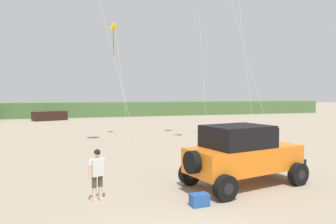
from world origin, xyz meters
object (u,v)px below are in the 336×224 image
(jeep, at_px, (243,153))
(cooler_box, at_px, (199,200))
(distant_sedan, at_px, (50,116))
(kite_yellow_diamond, at_px, (115,28))
(person_watching, at_px, (97,172))

(jeep, relative_size, cooler_box, 8.95)
(distant_sedan, bearing_deg, cooler_box, -99.59)
(distant_sedan, xyz_separation_m, kite_yellow_diamond, (6.08, -18.76, 8.00))
(jeep, height_order, cooler_box, jeep)
(jeep, bearing_deg, cooler_box, -147.26)
(distant_sedan, relative_size, kite_yellow_diamond, 0.46)
(jeep, height_order, distant_sedan, jeep)
(distant_sedan, height_order, kite_yellow_diamond, kite_yellow_diamond)
(jeep, distance_m, person_watching, 5.33)
(jeep, relative_size, person_watching, 3.01)
(person_watching, bearing_deg, cooler_box, -25.34)
(cooler_box, bearing_deg, jeep, 29.56)
(jeep, relative_size, distant_sedan, 1.19)
(person_watching, xyz_separation_m, cooler_box, (2.92, -1.38, -0.75))
(distant_sedan, bearing_deg, jeep, -95.23)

